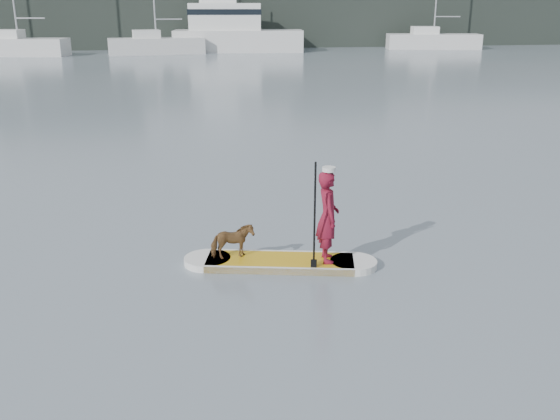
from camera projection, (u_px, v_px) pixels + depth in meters
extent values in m
plane|color=slate|center=(193.00, 217.00, 13.09)|extent=(140.00, 140.00, 0.00)
cube|color=gold|center=(280.00, 262.00, 10.64)|extent=(2.62, 1.36, 0.12)
cylinder|color=silver|center=(207.00, 261.00, 10.70)|extent=(0.80, 0.80, 0.12)
cylinder|color=silver|center=(353.00, 264.00, 10.57)|extent=(0.80, 0.80, 0.12)
cube|color=silver|center=(281.00, 254.00, 10.99)|extent=(2.45, 0.63, 0.12)
cube|color=silver|center=(279.00, 271.00, 10.29)|extent=(2.45, 0.63, 0.12)
imported|color=maroon|center=(328.00, 217.00, 10.33)|extent=(0.42, 0.60, 1.56)
cylinder|color=silver|center=(329.00, 169.00, 10.07)|extent=(0.22, 0.22, 0.07)
imported|color=brown|center=(232.00, 241.00, 10.57)|extent=(0.75, 0.42, 0.60)
cylinder|color=black|center=(315.00, 217.00, 10.01)|extent=(0.10, 0.30, 1.89)
cube|color=black|center=(314.00, 268.00, 10.29)|extent=(0.10, 0.04, 0.32)
cube|color=silver|center=(19.00, 47.00, 52.44)|extent=(8.28, 4.13, 1.42)
cube|color=silver|center=(8.00, 34.00, 52.12)|extent=(2.53, 2.24, 0.71)
cylinder|color=#B7B7BC|center=(30.00, 18.00, 51.68)|extent=(2.41, 0.57, 0.10)
cube|color=silver|center=(157.00, 46.00, 54.33)|extent=(8.38, 3.45, 1.36)
cube|color=silver|center=(146.00, 34.00, 53.79)|extent=(2.47, 2.02, 0.68)
cylinder|color=#B7B7BC|center=(169.00, 19.00, 53.95)|extent=(2.32, 0.37, 0.10)
cube|color=silver|center=(433.00, 41.00, 60.32)|extent=(9.14, 4.31, 1.40)
cube|color=silver|center=(425.00, 30.00, 60.01)|extent=(2.78, 2.28, 0.70)
cylinder|color=#B7B7BC|center=(448.00, 17.00, 59.57)|extent=(2.37, 0.58, 0.10)
cube|color=silver|center=(238.00, 41.00, 56.87)|extent=(12.01, 5.11, 1.90)
cube|color=silver|center=(225.00, 17.00, 56.15)|extent=(6.72, 3.70, 2.33)
cube|color=black|center=(225.00, 12.00, 56.02)|extent=(6.85, 3.79, 0.48)
cube|color=black|center=(168.00, 16.00, 61.64)|extent=(90.00, 6.00, 6.00)
cube|color=black|center=(62.00, 0.00, 60.43)|extent=(14.00, 4.00, 9.00)
cube|color=black|center=(341.00, 5.00, 65.26)|extent=(10.00, 4.00, 8.00)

